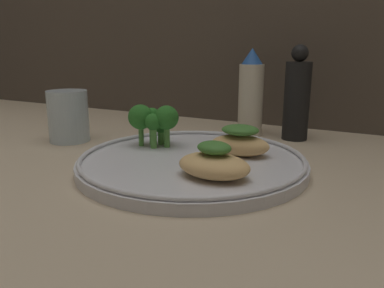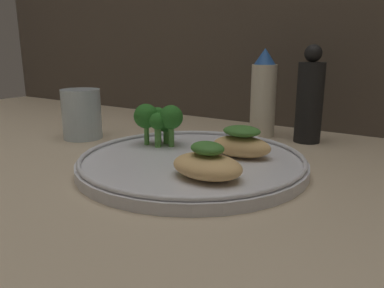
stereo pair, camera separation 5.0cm
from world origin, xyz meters
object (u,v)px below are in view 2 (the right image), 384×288
object	(u,v)px
plate	(192,161)
broccoli_bunch	(160,119)
pepper_grinder	(310,99)
drinking_glass	(82,114)
sauce_bottle	(264,95)

from	to	relation	value
plate	broccoli_bunch	size ratio (longest dim) A/B	4.07
pepper_grinder	drinking_glass	world-z (taller)	pepper_grinder
drinking_glass	sauce_bottle	bearing A→B (deg)	36.86
broccoli_bunch	pepper_grinder	bearing A→B (deg)	50.49
broccoli_bunch	drinking_glass	bearing A→B (deg)	179.00
broccoli_bunch	drinking_glass	distance (cm)	18.10
broccoli_bunch	pepper_grinder	world-z (taller)	pepper_grinder
plate	sauce_bottle	xyz separation A→B (cm)	(0.16, 23.41, 6.61)
plate	pepper_grinder	size ratio (longest dim) A/B	1.87
sauce_bottle	drinking_glass	world-z (taller)	sauce_bottle
drinking_glass	pepper_grinder	bearing A→B (deg)	29.69
sauce_bottle	pepper_grinder	bearing A→B (deg)	0.00
drinking_glass	plate	bearing A→B (deg)	-8.00
broccoli_bunch	pepper_grinder	xyz separation A→B (cm)	(16.53, 20.05, 2.05)
plate	pepper_grinder	world-z (taller)	pepper_grinder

